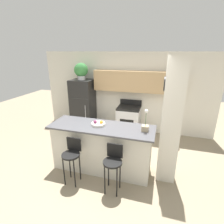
% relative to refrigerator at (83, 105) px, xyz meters
% --- Properties ---
extents(ground_plane, '(14.00, 14.00, 0.00)m').
position_rel_refrigerator_xyz_m(ground_plane, '(1.35, -1.92, -0.84)').
color(ground_plane, gray).
extents(wall_back, '(5.60, 0.38, 2.55)m').
position_rel_refrigerator_xyz_m(wall_back, '(1.48, 0.30, 0.59)').
color(wall_back, silver).
rests_on(wall_back, ground_plane).
extents(pillar_right, '(0.38, 0.32, 2.55)m').
position_rel_refrigerator_xyz_m(pillar_right, '(2.73, -1.83, 0.44)').
color(pillar_right, silver).
rests_on(pillar_right, ground_plane).
extents(counter_bar, '(2.24, 0.76, 1.05)m').
position_rel_refrigerator_xyz_m(counter_bar, '(1.35, -1.92, -0.31)').
color(counter_bar, silver).
rests_on(counter_bar, ground_plane).
extents(refrigerator, '(0.71, 0.65, 1.69)m').
position_rel_refrigerator_xyz_m(refrigerator, '(0.00, 0.00, 0.00)').
color(refrigerator, black).
rests_on(refrigerator, ground_plane).
extents(stove_range, '(0.70, 0.62, 1.07)m').
position_rel_refrigerator_xyz_m(stove_range, '(1.56, 0.02, -0.38)').
color(stove_range, silver).
rests_on(stove_range, ground_plane).
extents(bar_stool_left, '(0.36, 0.36, 0.94)m').
position_rel_refrigerator_xyz_m(bar_stool_left, '(0.93, -2.49, -0.22)').
color(bar_stool_left, black).
rests_on(bar_stool_left, ground_plane).
extents(bar_stool_right, '(0.36, 0.36, 0.94)m').
position_rel_refrigerator_xyz_m(bar_stool_right, '(1.77, -2.49, -0.22)').
color(bar_stool_right, black).
rests_on(bar_stool_right, ground_plane).
extents(potted_plant_on_fridge, '(0.44, 0.44, 0.52)m').
position_rel_refrigerator_xyz_m(potted_plant_on_fridge, '(-0.00, 0.00, 1.13)').
color(potted_plant_on_fridge, silver).
rests_on(potted_plant_on_fridge, refrigerator).
extents(orchid_vase, '(0.13, 0.13, 0.45)m').
position_rel_refrigerator_xyz_m(orchid_vase, '(2.26, -1.89, 0.32)').
color(orchid_vase, tan).
rests_on(orchid_vase, counter_bar).
extents(fruit_bowl, '(0.30, 0.30, 0.11)m').
position_rel_refrigerator_xyz_m(fruit_bowl, '(1.27, -1.89, 0.24)').
color(fruit_bowl, silver).
rests_on(fruit_bowl, counter_bar).
extents(trash_bin, '(0.28, 0.28, 0.38)m').
position_rel_refrigerator_xyz_m(trash_bin, '(0.58, -0.21, -0.65)').
color(trash_bin, '#59595B').
rests_on(trash_bin, ground_plane).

